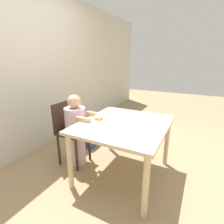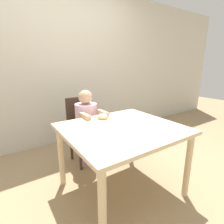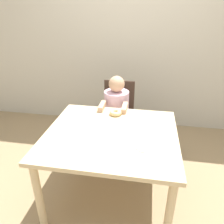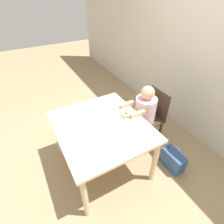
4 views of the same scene
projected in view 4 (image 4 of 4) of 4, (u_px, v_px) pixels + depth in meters
name	position (u px, v px, depth m)	size (l,w,h in m)	color
ground_plane	(103.00, 164.00, 2.40)	(12.00, 12.00, 0.00)	#997F5B
wall_back	(208.00, 55.00, 2.25)	(8.00, 0.05, 2.50)	beige
dining_table	(102.00, 131.00, 2.02)	(1.09, 0.99, 0.71)	beige
chair	(150.00, 118.00, 2.46)	(0.36, 0.37, 0.87)	#38281E
child_figure	(144.00, 119.00, 2.41)	(0.28, 0.46, 0.99)	silver
donut	(126.00, 114.00, 2.10)	(0.12, 0.12, 0.05)	#DBB270
napkin	(111.00, 121.00, 2.03)	(0.23, 0.23, 0.00)	white
handbag	(173.00, 160.00, 2.29)	(0.31, 0.15, 0.38)	#2D4C84
plate	(101.00, 147.00, 1.71)	(0.18, 0.18, 0.01)	silver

